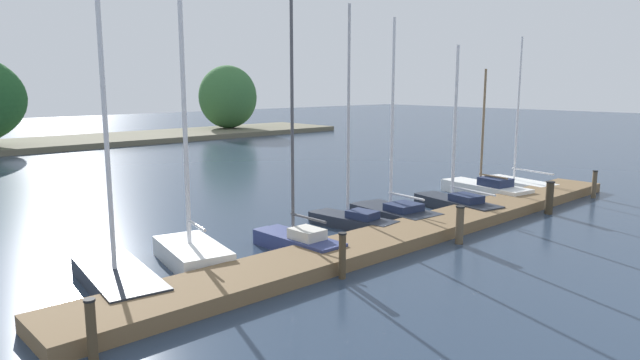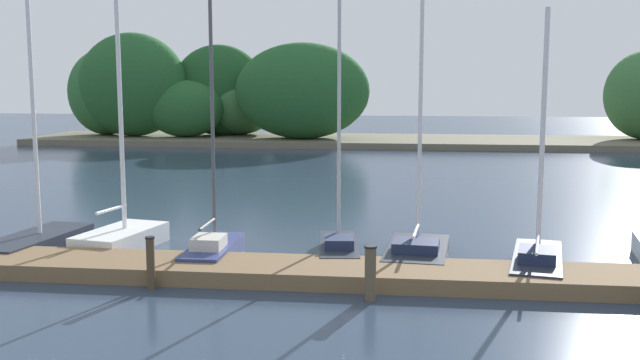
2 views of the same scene
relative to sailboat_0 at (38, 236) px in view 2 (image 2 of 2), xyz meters
name	(u,v)px [view 2 (image 2 of 2)]	position (x,y,z in m)	size (l,w,h in m)	color
dock_pier	(375,274)	(8.65, -2.01, -0.16)	(22.05, 1.80, 0.35)	brown
far_shore	(281,97)	(0.81, 31.09, 2.71)	(49.00, 8.46, 7.37)	#66604C
sailboat_0	(38,236)	(0.00, 0.00, 0.00)	(1.74, 3.82, 7.34)	#232833
sailboat_1	(123,231)	(2.12, 0.38, 0.10)	(1.78, 2.97, 7.82)	white
sailboat_2	(213,245)	(4.76, -0.66, 0.06)	(0.96, 3.10, 7.66)	navy
sailboat_3	(339,243)	(7.68, 0.08, 0.01)	(1.23, 3.21, 6.87)	#232833
sailboat_4	(417,249)	(9.56, -0.08, -0.03)	(1.65, 3.39, 6.61)	#232833
sailboat_5	(537,257)	(12.22, -0.74, 0.01)	(1.65, 3.78, 5.83)	#232833
mooring_piling_1	(151,263)	(4.11, -3.09, 0.22)	(0.19, 0.19, 1.11)	#4C3D28
mooring_piling_2	(370,273)	(8.62, -3.30, 0.22)	(0.26, 0.26, 1.10)	brown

